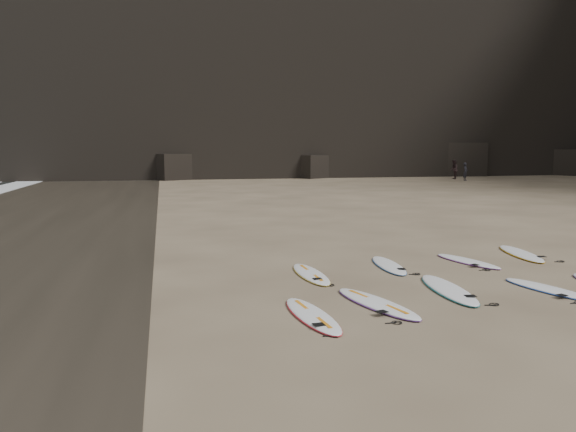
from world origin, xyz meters
name	(u,v)px	position (x,y,z in m)	size (l,w,h in m)	color
ground	(479,292)	(0.00, 0.00, 0.00)	(240.00, 240.00, 0.00)	#897559
surfboard_0	(312,315)	(-4.05, -0.98, 0.04)	(0.59, 2.46, 0.09)	white
surfboard_1	(377,303)	(-2.57, -0.49, 0.05)	(0.63, 2.61, 0.09)	white
surfboard_2	(448,289)	(-0.63, 0.20, 0.05)	(0.66, 2.75, 0.10)	white
surfboard_3	(549,289)	(1.55, -0.25, 0.04)	(0.56, 2.32, 0.08)	white
surfboard_5	(311,274)	(-3.19, 2.33, 0.04)	(0.59, 2.46, 0.09)	white
surfboard_6	(389,265)	(-0.91, 2.88, 0.04)	(0.58, 2.40, 0.09)	white
surfboard_7	(468,261)	(1.42, 2.92, 0.04)	(0.55, 2.30, 0.08)	white
surfboard_8	(521,253)	(3.52, 3.54, 0.05)	(0.64, 2.68, 0.10)	white
person_a	(465,172)	(21.14, 37.14, 0.84)	(0.61, 0.40, 1.68)	black
person_b	(454,169)	(21.18, 39.38, 0.95)	(0.92, 0.72, 1.90)	black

